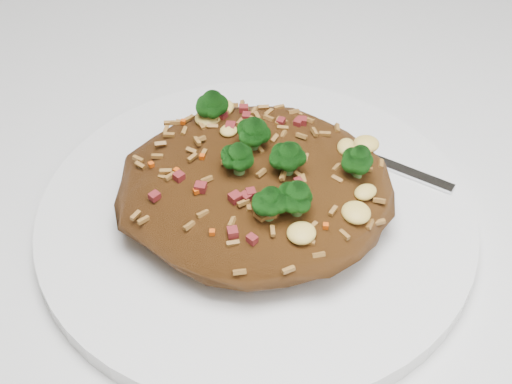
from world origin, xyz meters
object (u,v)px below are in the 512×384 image
plate (256,216)px  fried_rice (257,178)px  dining_table (191,239)px  fork (356,152)px

plate → fried_rice: size_ratio=1.62×
fried_rice → dining_table: bearing=132.1°
dining_table → fried_rice: size_ratio=6.71×
fried_rice → plate: bearing=161.0°
fried_rice → fork: (0.07, 0.06, -0.03)m
fried_rice → fork: size_ratio=1.20×
plate → fried_rice: (0.00, -0.00, 0.03)m
dining_table → fried_rice: (0.06, -0.06, 0.13)m
dining_table → fork: size_ratio=8.03×
plate → fork: size_ratio=1.94×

